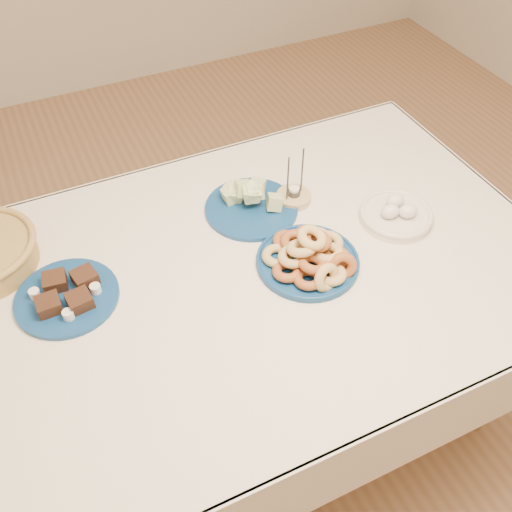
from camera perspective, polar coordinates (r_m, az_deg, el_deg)
name	(u,v)px	position (r m, az deg, el deg)	size (l,w,h in m)	color
ground	(250,407)	(2.17, -0.58, -14.84)	(5.00, 5.00, 0.00)	#8E6443
dining_table	(249,294)	(1.64, -0.75, -3.85)	(1.71, 1.11, 0.75)	brown
donut_platter	(310,257)	(1.55, 5.41, -0.10)	(0.32, 0.32, 0.13)	navy
melon_plate	(250,201)	(1.72, -0.58, 5.51)	(0.36, 0.36, 0.10)	navy
brownie_plate	(67,295)	(1.56, -18.37, -3.74)	(0.30, 0.30, 0.05)	navy
candle_holder	(294,196)	(1.76, 3.80, 5.97)	(0.14, 0.14, 0.18)	tan
egg_bowl	(396,214)	(1.73, 13.82, 4.07)	(0.25, 0.25, 0.07)	silver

